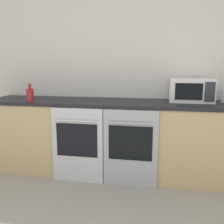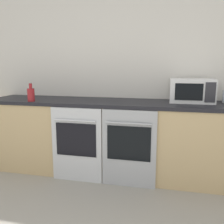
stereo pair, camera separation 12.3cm
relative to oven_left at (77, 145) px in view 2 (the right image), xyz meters
name	(u,v)px [view 2 (the right image)]	position (x,y,z in m)	size (l,w,h in m)	color
wall_back	(121,65)	(0.36, 0.67, 0.87)	(10.00, 0.06, 2.60)	silver
counter_back	(115,137)	(0.36, 0.33, 0.01)	(3.13, 0.65, 0.89)	tan
oven_left	(77,145)	(0.00, 0.00, 0.00)	(0.58, 0.06, 0.84)	silver
oven_right	(129,148)	(0.59, 0.00, 0.00)	(0.58, 0.06, 0.84)	#A8AAAF
microwave	(192,91)	(1.23, 0.43, 0.59)	(0.48, 0.33, 0.26)	silver
bottle_red	(31,94)	(-0.58, 0.09, 0.54)	(0.08, 0.08, 0.21)	maroon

